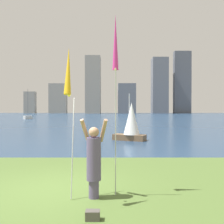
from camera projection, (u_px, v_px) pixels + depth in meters
ground at (106, 118)px, 57.95m from camera, size 120.00×138.00×0.12m
person at (95, 159)px, 6.24m from camera, size 0.71×0.52×1.93m
kite_flag_left at (70, 75)px, 5.72m from camera, size 0.16×1.08×3.56m
kite_flag_right at (117, 47)px, 6.53m from camera, size 0.16×0.48×4.56m
bag at (94, 215)px, 5.01m from camera, size 0.28×0.20×0.19m
sailboat_1 at (132, 123)px, 17.49m from camera, size 2.37×1.72×3.21m
sailboat_4 at (29, 117)px, 52.62m from camera, size 1.55×1.98×6.14m
skyline_tower_0 at (31, 102)px, 116.80m from camera, size 5.00×3.14×9.85m
skyline_tower_1 at (59, 98)px, 116.38m from camera, size 7.84×3.84×13.46m
skyline_tower_2 at (94, 85)px, 112.05m from camera, size 6.46×7.97×24.75m
skyline_tower_3 at (128, 99)px, 111.64m from camera, size 7.51×7.50×12.88m
skyline_tower_4 at (161, 86)px, 113.49m from camera, size 6.88×6.43×24.52m
skyline_tower_5 at (183, 82)px, 115.44m from camera, size 7.51×3.32×27.89m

